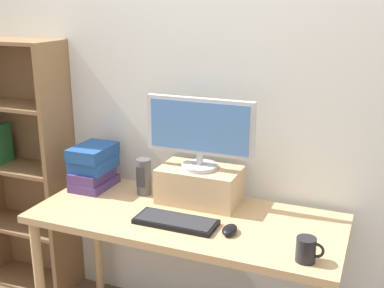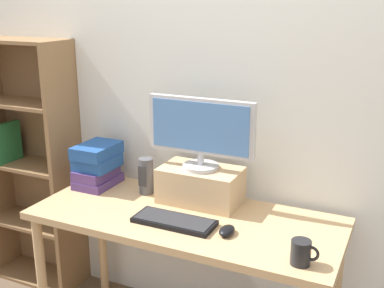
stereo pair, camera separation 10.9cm
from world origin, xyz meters
TOP-DOWN VIEW (x-y plane):
  - back_wall at (0.00, 0.40)m, footprint 7.00×0.08m
  - desk at (0.00, 0.00)m, footprint 1.49×0.63m
  - bookshelf_unit at (-1.20, 0.24)m, footprint 0.62×0.28m
  - riser_box at (0.00, 0.18)m, footprint 0.41×0.24m
  - computer_monitor at (0.00, 0.18)m, footprint 0.55×0.18m
  - keyboard at (-0.01, -0.10)m, footprint 0.38×0.15m
  - computer_mouse at (0.25, -0.10)m, footprint 0.06×0.10m
  - book_stack at (-0.61, 0.14)m, footprint 0.19×0.26m
  - coffee_mug at (0.60, -0.21)m, footprint 0.11×0.08m
  - desk_speaker at (-0.31, 0.16)m, footprint 0.08×0.08m

SIDE VIEW (x-z plane):
  - desk at x=0.00m, z-range 0.30..1.06m
  - keyboard at x=-0.01m, z-range 0.77..0.79m
  - bookshelf_unit at x=-1.20m, z-range 0.01..1.55m
  - computer_mouse at x=0.25m, z-range 0.77..0.80m
  - coffee_mug at x=0.60m, z-range 0.77..0.87m
  - riser_box at x=0.00m, z-range 0.77..0.95m
  - desk_speaker at x=-0.31m, z-range 0.77..0.96m
  - book_stack at x=-0.61m, z-range 0.77..1.00m
  - computer_monitor at x=0.00m, z-range 0.96..1.32m
  - back_wall at x=0.00m, z-range 0.00..2.60m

